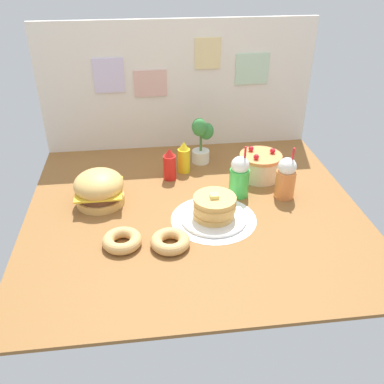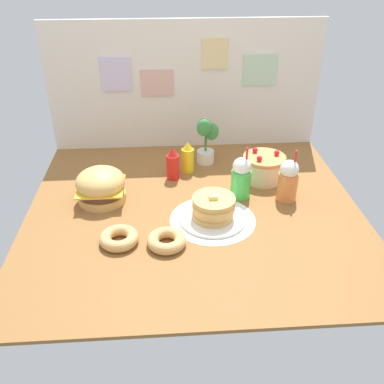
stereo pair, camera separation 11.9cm
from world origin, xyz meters
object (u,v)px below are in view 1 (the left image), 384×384
(orange_float_cup, at_px, (286,178))
(potted_plant, at_px, (201,138))
(mustard_bottle, at_px, (184,158))
(cream_soda_cup, at_px, (239,177))
(donut_pink_glaze, at_px, (122,240))
(ketchup_bottle, at_px, (170,165))
(donut_chocolate, at_px, (170,241))
(burger, at_px, (99,188))
(layer_cake, at_px, (260,166))
(pancake_stack, at_px, (214,209))

(orange_float_cup, distance_m, potted_plant, 0.71)
(mustard_bottle, xyz_separation_m, cream_soda_cup, (0.31, -0.36, 0.03))
(mustard_bottle, bearing_deg, donut_pink_glaze, -117.92)
(ketchup_bottle, bearing_deg, donut_chocolate, -94.45)
(potted_plant, bearing_deg, ketchup_bottle, -137.84)
(burger, distance_m, orange_float_cup, 1.16)
(layer_cake, xyz_separation_m, cream_soda_cup, (-0.19, -0.21, 0.05))
(mustard_bottle, bearing_deg, potted_plant, 43.30)
(layer_cake, xyz_separation_m, donut_chocolate, (-0.67, -0.68, -0.05))
(burger, bearing_deg, orange_float_cup, -3.42)
(donut_pink_glaze, bearing_deg, burger, 107.33)
(cream_soda_cup, bearing_deg, mustard_bottle, 131.02)
(orange_float_cup, relative_size, donut_chocolate, 1.61)
(mustard_bottle, xyz_separation_m, potted_plant, (0.14, 0.13, 0.08))
(mustard_bottle, relative_size, donut_pink_glaze, 1.08)
(cream_soda_cup, bearing_deg, orange_float_cup, -10.99)
(pancake_stack, bearing_deg, orange_float_cup, 21.81)
(donut_pink_glaze, bearing_deg, potted_plant, 58.78)
(burger, relative_size, donut_chocolate, 1.43)
(donut_chocolate, bearing_deg, mustard_bottle, 78.83)
(pancake_stack, bearing_deg, ketchup_bottle, 112.76)
(ketchup_bottle, height_order, orange_float_cup, orange_float_cup)
(burger, height_order, donut_pink_glaze, burger)
(potted_plant, bearing_deg, cream_soda_cup, -70.75)
(orange_float_cup, bearing_deg, burger, 176.58)
(cream_soda_cup, bearing_deg, burger, 179.08)
(burger, distance_m, layer_cake, 1.08)
(layer_cake, bearing_deg, burger, -169.46)
(ketchup_bottle, bearing_deg, pancake_stack, -67.24)
(orange_float_cup, bearing_deg, donut_chocolate, -151.21)
(pancake_stack, xyz_separation_m, donut_pink_glaze, (-0.53, -0.18, -0.03))
(pancake_stack, bearing_deg, donut_chocolate, -140.88)
(ketchup_bottle, xyz_separation_m, donut_pink_glaze, (-0.31, -0.70, -0.07))
(ketchup_bottle, relative_size, donut_chocolate, 1.08)
(cream_soda_cup, distance_m, potted_plant, 0.52)
(layer_cake, distance_m, donut_chocolate, 0.96)
(layer_cake, height_order, donut_pink_glaze, layer_cake)
(mustard_bottle, bearing_deg, burger, -148.33)
(layer_cake, relative_size, donut_pink_glaze, 1.34)
(pancake_stack, relative_size, layer_cake, 1.36)
(layer_cake, xyz_separation_m, potted_plant, (-0.36, 0.28, 0.10))
(mustard_bottle, distance_m, donut_chocolate, 0.85)
(pancake_stack, height_order, ketchup_bottle, ketchup_bottle)
(pancake_stack, relative_size, potted_plant, 1.11)
(donut_pink_glaze, bearing_deg, layer_cake, 34.90)
(layer_cake, bearing_deg, orange_float_cup, -71.32)
(ketchup_bottle, relative_size, donut_pink_glaze, 1.08)
(mustard_bottle, bearing_deg, orange_float_cup, -34.82)
(cream_soda_cup, distance_m, orange_float_cup, 0.29)
(layer_cake, bearing_deg, mustard_bottle, 163.77)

